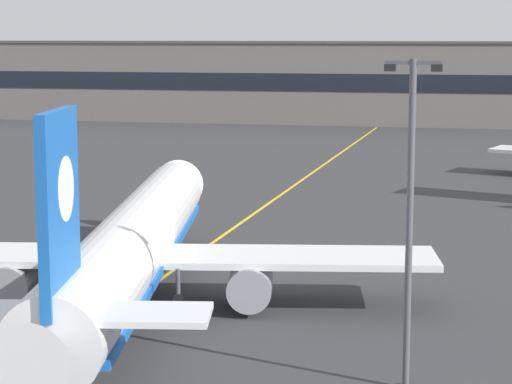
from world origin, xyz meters
TOP-DOWN VIEW (x-y plane):
  - taxiway_centreline at (0.00, 30.00)m, footprint 5.67×179.93m
  - airliner_foreground at (0.21, 13.13)m, footprint 32.35×41.32m
  - apron_lamp_post at (15.11, 4.06)m, footprint 2.24×0.90m
  - terminal_building at (5.08, 127.18)m, footprint 166.31×12.40m

SIDE VIEW (x-z plane):
  - taxiway_centreline at x=0.00m, z-range 0.00..0.01m
  - airliner_foreground at x=0.21m, z-range -2.46..9.19m
  - terminal_building at x=5.08m, z-range 0.01..13.35m
  - apron_lamp_post at x=15.11m, z-range 0.31..13.68m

